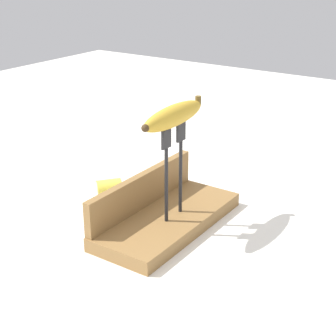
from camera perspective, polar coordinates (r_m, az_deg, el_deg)
ground_plane at (r=1.08m, az=0.00°, el=-6.32°), size 3.00×3.00×0.00m
wooden_board at (r=1.07m, az=0.00°, el=-5.66°), size 0.34×0.15×0.03m
board_backstop at (r=1.08m, az=-2.83°, el=-2.42°), size 0.33×0.02×0.07m
fork_stand_center at (r=1.01m, az=0.61°, el=0.46°), size 0.08×0.01×0.19m
banana_raised_center at (r=0.98m, az=0.63°, el=5.66°), size 0.19×0.04×0.04m
banana_chunk_near at (r=1.20m, az=-6.42°, el=-2.21°), size 0.07×0.07×0.04m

